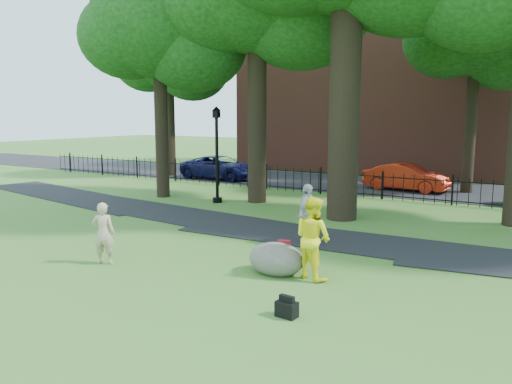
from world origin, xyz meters
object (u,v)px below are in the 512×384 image
Objects in this scene: red_sedan at (406,177)px; woman at (104,233)px; man at (313,238)px; lamppost at (217,156)px; boulder at (276,257)px.

woman is at bearing 173.05° from red_sedan.
lamppost is (-7.77, 7.19, 1.06)m from man.
lamppost reaches higher than man.
red_sedan is (3.50, 16.50, -0.12)m from woman.
woman reaches higher than boulder.
woman is 4.48m from boulder.
boulder is 0.34× the size of red_sedan.
lamppost reaches higher than red_sedan.
boulder is (4.18, 1.56, -0.39)m from woman.
boulder is 10.18m from lamppost.
red_sedan is (6.20, 7.62, -1.35)m from lamppost.
red_sedan is at bearing 45.89° from lamppost.
lamppost is at bearing 133.24° from boulder.
woman is at bearing -159.55° from boulder.
woman is at bearing -78.01° from lamppost.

